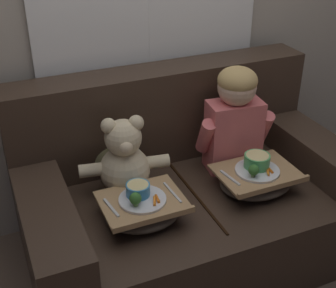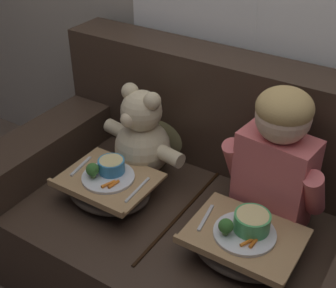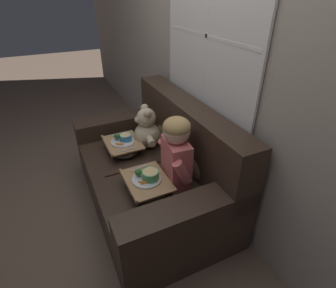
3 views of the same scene
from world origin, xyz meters
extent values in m
plane|color=brown|center=(0.00, 0.00, 0.00)|extent=(14.00, 14.00, 0.00)
cube|color=#38281E|center=(0.00, 0.00, 0.20)|extent=(1.63, 0.97, 0.40)
cube|color=#38281E|center=(0.00, 0.38, 0.66)|extent=(1.63, 0.22, 0.51)
cube|color=#38281E|center=(-0.71, 0.00, 0.49)|extent=(0.22, 0.97, 0.17)
cube|color=#38281E|center=(0.71, 0.00, 0.49)|extent=(0.22, 0.97, 0.17)
cube|color=black|center=(0.00, -0.02, 0.41)|extent=(0.01, 0.71, 0.01)
ellipsoid|color=#898456|center=(0.30, 0.31, 0.56)|extent=(0.33, 0.16, 0.34)
ellipsoid|color=#898456|center=(-0.30, 0.31, 0.56)|extent=(0.33, 0.16, 0.34)
cube|color=#DB6666|center=(0.30, 0.12, 0.59)|extent=(0.29, 0.18, 0.37)
sphere|color=beige|center=(0.30, 0.12, 0.86)|extent=(0.19, 0.19, 0.19)
ellipsoid|color=tan|center=(0.30, 0.12, 0.90)|extent=(0.20, 0.20, 0.14)
cylinder|color=#DB6666|center=(0.14, 0.12, 0.62)|extent=(0.09, 0.15, 0.21)
cylinder|color=#DB6666|center=(0.46, 0.08, 0.62)|extent=(0.09, 0.15, 0.21)
sphere|color=beige|center=(-0.30, 0.12, 0.53)|extent=(0.25, 0.25, 0.25)
sphere|color=beige|center=(-0.30, 0.12, 0.71)|extent=(0.18, 0.18, 0.18)
sphere|color=beige|center=(-0.36, 0.13, 0.77)|extent=(0.07, 0.07, 0.07)
sphere|color=beige|center=(-0.24, 0.11, 0.77)|extent=(0.07, 0.07, 0.07)
sphere|color=beige|center=(-0.31, 0.04, 0.70)|extent=(0.06, 0.06, 0.06)
sphere|color=black|center=(-0.31, 0.02, 0.70)|extent=(0.02, 0.02, 0.02)
cylinder|color=beige|center=(-0.45, 0.14, 0.55)|extent=(0.13, 0.08, 0.06)
cylinder|color=beige|center=(-0.14, 0.09, 0.55)|extent=(0.13, 0.08, 0.06)
cylinder|color=beige|center=(-0.37, 0.00, 0.44)|extent=(0.08, 0.12, 0.06)
cylinder|color=beige|center=(-0.26, -0.01, 0.44)|extent=(0.08, 0.12, 0.06)
ellipsoid|color=#473D33|center=(0.30, -0.13, 0.45)|extent=(0.37, 0.29, 0.09)
cube|color=tan|center=(0.30, -0.13, 0.50)|extent=(0.39, 0.31, 0.01)
cube|color=tan|center=(0.30, -0.27, 0.52)|extent=(0.39, 0.02, 0.02)
cylinder|color=silver|center=(0.30, -0.13, 0.51)|extent=(0.22, 0.22, 0.01)
cylinder|color=#4CAD60|center=(0.31, -0.10, 0.55)|extent=(0.13, 0.13, 0.06)
cylinder|color=#E5D189|center=(0.31, -0.10, 0.58)|extent=(0.11, 0.11, 0.01)
sphere|color=#38702D|center=(0.25, -0.17, 0.56)|extent=(0.05, 0.05, 0.05)
cylinder|color=#7A9E56|center=(0.25, -0.17, 0.53)|extent=(0.02, 0.02, 0.02)
cylinder|color=orange|center=(0.33, -0.17, 0.53)|extent=(0.04, 0.06, 0.01)
cylinder|color=orange|center=(0.35, -0.16, 0.53)|extent=(0.02, 0.06, 0.01)
cube|color=silver|center=(0.15, -0.13, 0.51)|extent=(0.03, 0.14, 0.01)
ellipsoid|color=#473D33|center=(-0.30, -0.13, 0.45)|extent=(0.36, 0.29, 0.09)
cube|color=tan|center=(-0.30, -0.13, 0.50)|extent=(0.37, 0.31, 0.01)
cube|color=tan|center=(-0.30, -0.27, 0.52)|extent=(0.37, 0.02, 0.02)
cylinder|color=silver|center=(-0.30, -0.13, 0.51)|extent=(0.21, 0.21, 0.01)
cylinder|color=#3889C1|center=(-0.31, -0.09, 0.55)|extent=(0.11, 0.11, 0.05)
cylinder|color=#E5D189|center=(-0.31, -0.09, 0.57)|extent=(0.10, 0.10, 0.01)
sphere|color=#38702D|center=(-0.34, -0.16, 0.56)|extent=(0.05, 0.05, 0.05)
cylinder|color=#7A9E56|center=(-0.34, -0.16, 0.53)|extent=(0.02, 0.02, 0.02)
cylinder|color=orange|center=(-0.26, -0.17, 0.53)|extent=(0.03, 0.06, 0.01)
cylinder|color=orange|center=(-0.24, -0.16, 0.53)|extent=(0.02, 0.06, 0.01)
cube|color=silver|center=(-0.44, -0.13, 0.51)|extent=(0.03, 0.14, 0.01)
cube|color=silver|center=(-0.15, -0.13, 0.51)|extent=(0.02, 0.17, 0.01)
camera|label=1|loc=(-0.86, -1.71, 1.75)|focal=50.00mm
camera|label=2|loc=(0.71, -1.26, 1.64)|focal=50.00mm
camera|label=3|loc=(1.73, -0.63, 1.74)|focal=28.00mm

